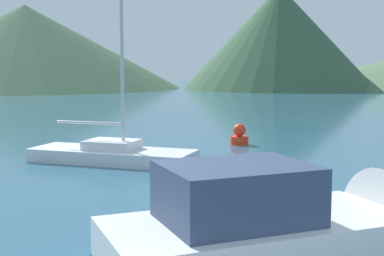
{
  "coord_description": "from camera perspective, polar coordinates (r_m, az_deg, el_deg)",
  "views": [
    {
      "loc": [
        -3.9,
        -4.14,
        3.31
      ],
      "look_at": [
        -0.37,
        14.0,
        1.2
      ],
      "focal_mm": 50.0,
      "sensor_mm": 36.0,
      "label": 1
    }
  ],
  "objects": [
    {
      "name": "motorboat_near",
      "position": [
        9.28,
        9.91,
        -10.83
      ],
      "size": [
        6.24,
        3.3,
        2.42
      ],
      "rotation": [
        0.0,
        0.0,
        0.19
      ],
      "color": "white",
      "rests_on": "ground_plane"
    },
    {
      "name": "sailboat_inner",
      "position": [
        18.87,
        -8.5,
        -2.53
      ],
      "size": [
        5.99,
        4.55,
        8.49
      ],
      "rotation": [
        0.0,
        0.0,
        -0.52
      ],
      "color": "silver",
      "rests_on": "ground_plane"
    },
    {
      "name": "buoy_marker",
      "position": [
        23.04,
        5.08,
        -0.84
      ],
      "size": [
        0.78,
        0.78,
        0.9
      ],
      "color": "red",
      "rests_on": "ground_plane"
    },
    {
      "name": "hill_central",
      "position": [
        89.34,
        -17.3,
        8.28
      ],
      "size": [
        48.89,
        48.89,
        13.06
      ],
      "color": "#38563D",
      "rests_on": "ground_plane"
    },
    {
      "name": "hill_east",
      "position": [
        82.73,
        9.25,
        9.46
      ],
      "size": [
        29.04,
        29.04,
        15.39
      ],
      "color": "#38563D",
      "rests_on": "ground_plane"
    }
  ]
}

